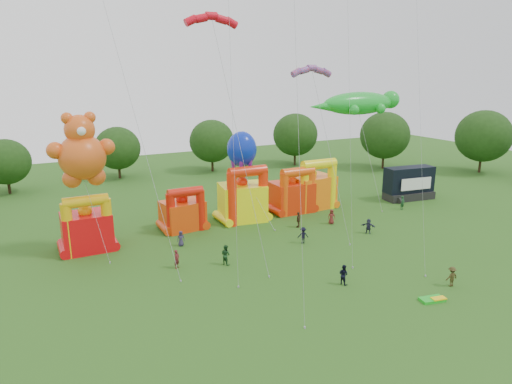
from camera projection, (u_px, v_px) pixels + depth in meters
name	position (u px, v px, depth m)	size (l,w,h in m)	color
ground	(403.00, 329.00, 33.02)	(160.00, 160.00, 0.00)	#295818
tree_ring	(390.00, 248.00, 31.42)	(126.18, 128.31, 12.07)	#352314
bouncy_castle_0	(87.00, 229.00, 47.05)	(4.87, 3.92, 6.19)	red
bouncy_castle_1	(183.00, 213.00, 53.54)	(5.04, 4.25, 5.31)	#DE3D0C
bouncy_castle_2	(243.00, 199.00, 56.62)	(6.08, 5.20, 7.14)	#FDF90D
bouncy_castle_3	(292.00, 194.00, 60.31)	(5.37, 4.38, 6.21)	red
bouncy_castle_4	(313.00, 189.00, 62.04)	(6.01, 5.00, 6.93)	orange
stage_trailer	(409.00, 184.00, 66.30)	(7.61, 3.70, 4.81)	black
teddy_bear_kite	(85.00, 169.00, 44.36)	(6.34, 5.91, 14.47)	#DC5318
gecko_kite	(361.00, 115.00, 62.60)	(15.16, 8.94, 15.56)	green
octopus_kite	(249.00, 175.00, 55.31)	(3.63, 7.79, 11.19)	#0B24AC
parafoil_kites	(177.00, 119.00, 41.04)	(26.04, 13.50, 31.27)	red
diamond_kites	(326.00, 119.00, 38.81)	(18.67, 14.69, 32.10)	red
folded_kite_bundle	(433.00, 299.00, 37.07)	(2.16, 1.40, 0.31)	green
spectator_0	(181.00, 239.00, 48.61)	(0.81, 0.53, 1.67)	#2F2945
spectator_1	(177.00, 259.00, 43.11)	(0.66, 0.43, 1.81)	#5B1A1E
spectator_2	(226.00, 255.00, 43.90)	(0.96, 0.75, 1.98)	#193F1D
spectator_3	(303.00, 235.00, 49.37)	(1.18, 0.68, 1.82)	black
spectator_4	(298.00, 220.00, 54.45)	(1.12, 0.47, 1.92)	#442F1B
spectator_5	(368.00, 226.00, 52.41)	(1.62, 0.52, 1.75)	#262740
spectator_6	(331.00, 217.00, 55.69)	(0.89, 0.58, 1.83)	maroon
spectator_7	(403.00, 203.00, 61.48)	(0.70, 0.46, 1.91)	#1A4322
spectator_8	(343.00, 274.00, 39.82)	(0.88, 0.69, 1.82)	black
spectator_9	(452.00, 277.00, 39.44)	(1.16, 0.67, 1.79)	#393216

